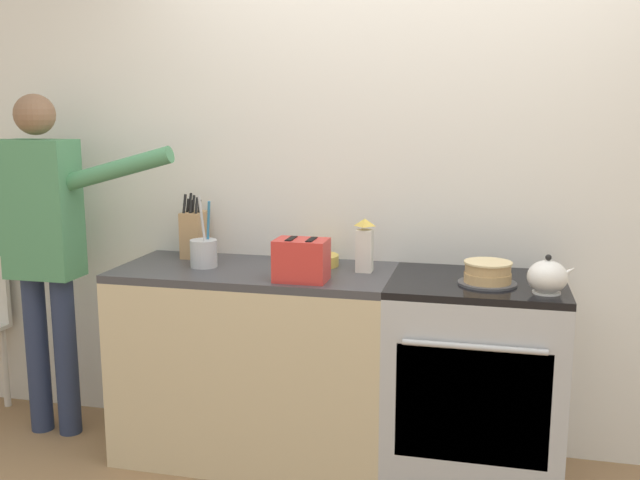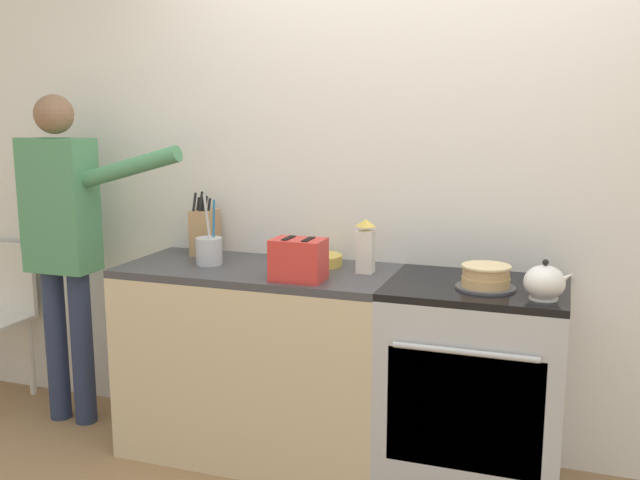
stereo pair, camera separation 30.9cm
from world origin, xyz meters
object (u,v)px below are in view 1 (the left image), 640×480
utensil_crock (204,252)px  fruit_bowl (315,257)px  layer_cake (488,274)px  tea_kettle (548,277)px  knife_block (195,234)px  toaster (301,260)px  stove_range (473,382)px  person_baker (45,236)px  milk_carton (365,246)px

utensil_crock → fruit_bowl: 0.51m
layer_cake → tea_kettle: bearing=-22.0°
knife_block → fruit_bowl: size_ratio=1.47×
fruit_bowl → toaster: bearing=-86.9°
stove_range → tea_kettle: (0.27, -0.15, 0.51)m
layer_cake → toaster: bearing=-171.5°
layer_cake → toaster: 0.77m
tea_kettle → fruit_bowl: size_ratio=0.89×
fruit_bowl → toaster: (0.02, -0.30, 0.05)m
layer_cake → toaster: size_ratio=1.02×
person_baker → tea_kettle: bearing=-15.6°
stove_range → milk_carton: bearing=173.3°
stove_range → knife_block: bearing=172.4°
toaster → milk_carton: (0.23, 0.23, 0.02)m
stove_range → utensil_crock: bearing=-179.2°
layer_cake → milk_carton: bearing=167.8°
tea_kettle → milk_carton: (-0.76, 0.21, 0.05)m
stove_range → utensil_crock: (-1.22, -0.02, 0.52)m
milk_carton → fruit_bowl: bearing=163.7°
toaster → person_baker: bearing=172.9°
fruit_bowl → knife_block: bearing=175.2°
fruit_bowl → utensil_crock: bearing=-163.2°
knife_block → tea_kettle: bearing=-11.5°
stove_range → toaster: toaster is taller
layer_cake → knife_block: 1.41m
toaster → milk_carton: bearing=45.2°
stove_range → layer_cake: layer_cake is taller
utensil_crock → person_baker: bearing=179.3°
toaster → milk_carton: milk_carton is taller
knife_block → utensil_crock: bearing=-57.1°
toaster → person_baker: (-1.32, 0.16, 0.02)m
stove_range → knife_block: size_ratio=2.88×
utensil_crock → fruit_bowl: utensil_crock is taller
toaster → fruit_bowl: bearing=93.1°
person_baker → utensil_crock: bearing=-12.8°
toaster → person_baker: 1.33m
knife_block → toaster: size_ratio=1.32×
toaster → utensil_crock: bearing=163.0°
knife_block → milk_carton: 0.87m
stove_range → utensil_crock: utensil_crock is taller
tea_kettle → toaster: toaster is taller
knife_block → utensil_crock: (0.13, -0.20, -0.05)m
stove_range → toaster: 0.91m
layer_cake → person_baker: person_baker is taller
milk_carton → person_baker: 1.55m
tea_kettle → utensil_crock: size_ratio=0.57×
tea_kettle → fruit_bowl: 1.04m
milk_carton → person_baker: person_baker is taller
stove_range → fruit_bowl: (-0.74, 0.13, 0.49)m
milk_carton → person_baker: bearing=-177.6°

